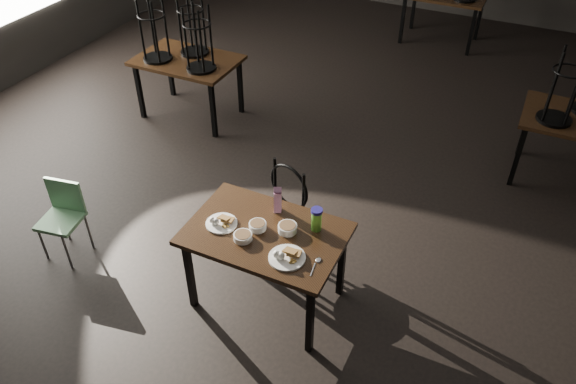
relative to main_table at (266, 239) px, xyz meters
The scene contains 12 objects.
main_table is the anchor object (origin of this frame).
plate_left 0.37m from the main_table, 168.89° to the right, with size 0.24×0.24×0.08m.
plate_right 0.34m from the main_table, 35.08° to the right, with size 0.27×0.27×0.09m.
bowl_near 0.13m from the main_table, behind, with size 0.13×0.13×0.05m.
bowl_far 0.20m from the main_table, 29.18° to the left, with size 0.15×0.15×0.06m.
bowl_big 0.21m from the main_table, 129.16° to the right, with size 0.14×0.14×0.05m.
juice_carton 0.33m from the main_table, 95.31° to the left, with size 0.08×0.08×0.24m.
water_bottle 0.43m from the main_table, 30.28° to the left, with size 0.09×0.09×0.20m.
spoon 0.50m from the main_table, 13.94° to the right, with size 0.05×0.20×0.01m.
bentwood_chair 0.54m from the main_table, 104.45° to the left, with size 0.49×0.48×0.93m.
school_chair 1.91m from the main_table, behind, with size 0.39×0.39×0.73m.
bg_table_left 3.17m from the main_table, 134.34° to the left, with size 1.20×0.80×1.48m.
Camera 1 is at (1.38, -3.87, 3.63)m, focal length 35.00 mm.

